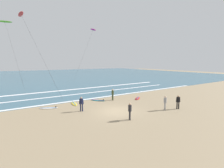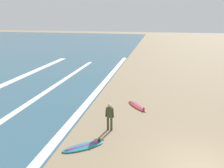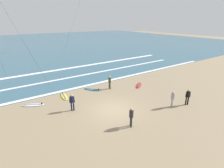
% 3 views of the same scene
% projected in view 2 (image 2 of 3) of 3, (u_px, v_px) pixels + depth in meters
% --- Properties ---
extents(wave_foam_shoreline, '(49.03, 0.54, 0.01)m').
position_uv_depth(wave_foam_shoreline, '(45.00, 154.00, 9.98)').
color(wave_foam_shoreline, white).
rests_on(wave_foam_shoreline, ocean_surface).
extents(surfer_left_far, '(0.32, 0.51, 1.60)m').
position_uv_depth(surfer_left_far, '(110.00, 115.00, 11.79)').
color(surfer_left_far, '#384223').
rests_on(surfer_left_far, ground).
extents(surfboard_right_spare, '(1.74, 2.04, 0.25)m').
position_uv_depth(surfboard_right_spare, '(84.00, 146.00, 10.48)').
color(surfboard_right_spare, teal).
rests_on(surfboard_right_spare, ground).
extents(surfboard_foreground_flat, '(2.01, 1.78, 0.25)m').
position_uv_depth(surfboard_foreground_flat, '(137.00, 106.00, 15.18)').
color(surfboard_foreground_flat, red).
rests_on(surfboard_foreground_flat, ground).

